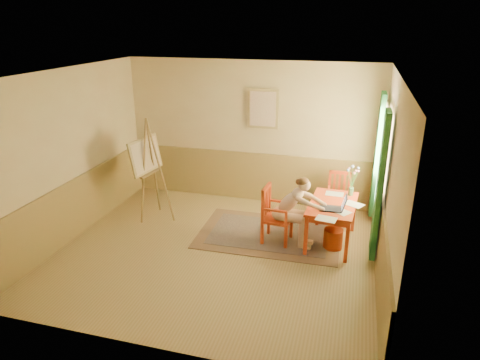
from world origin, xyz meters
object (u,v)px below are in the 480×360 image
(figure, at_px, (293,208))
(laptop, at_px, (335,207))
(table, at_px, (332,208))
(chair_left, at_px, (275,215))
(chair_back, at_px, (338,197))
(easel, at_px, (147,160))

(figure, height_order, laptop, figure)
(table, height_order, chair_left, chair_left)
(table, bearing_deg, chair_left, -167.94)
(table, relative_size, figure, 1.04)
(figure, relative_size, laptop, 2.83)
(chair_left, height_order, chair_back, chair_left)
(chair_back, distance_m, figure, 1.35)
(chair_back, bearing_deg, figure, -119.76)
(table, relative_size, easel, 0.66)
(chair_back, bearing_deg, chair_left, -130.66)
(table, xyz_separation_m, laptop, (0.05, -0.26, 0.14))
(chair_left, height_order, figure, figure)
(laptop, height_order, easel, easel)
(laptop, distance_m, easel, 3.43)
(chair_left, distance_m, chair_back, 1.49)
(chair_left, distance_m, laptop, 1.00)
(chair_left, xyz_separation_m, chair_back, (0.97, 1.13, -0.03))
(chair_back, bearing_deg, table, -93.31)
(chair_left, distance_m, figure, 0.35)
(chair_left, relative_size, laptop, 2.30)
(laptop, bearing_deg, table, 100.50)
(chair_back, distance_m, laptop, 1.23)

